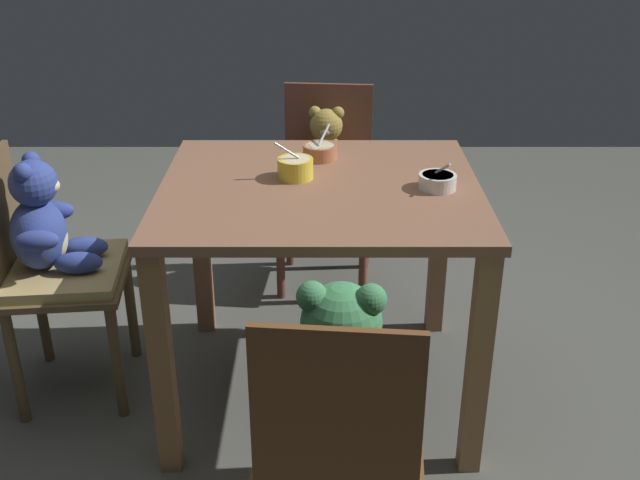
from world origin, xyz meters
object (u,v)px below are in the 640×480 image
Objects in this scene: teddy_chair_near_front at (340,402)px; teddy_chair_far_center at (326,167)px; porridge_bowl_terracotta_far_center at (320,151)px; porridge_bowl_white_near_right at (437,181)px; teddy_chair_near_left at (49,246)px; porridge_bowl_yellow_center at (295,168)px; dining_table at (320,223)px.

teddy_chair_near_front is 1.05× the size of teddy_chair_far_center.
porridge_bowl_terracotta_far_center is 0.44m from porridge_bowl_white_near_right.
teddy_chair_near_front is at bearing -47.60° from teddy_chair_near_left.
teddy_chair_near_front is 0.90m from porridge_bowl_yellow_center.
teddy_chair_near_left is (-0.91, 0.82, -0.02)m from teddy_chair_near_front.
porridge_bowl_terracotta_far_center is at bearing 9.02° from teddy_chair_near_left.
teddy_chair_near_left reaches higher than teddy_chair_far_center.
porridge_bowl_terracotta_far_center is at bearing 2.74° from teddy_chair_far_center.
dining_table is 0.38m from porridge_bowl_white_near_right.
porridge_bowl_white_near_right reaches higher than teddy_chair_near_left.
dining_table is at bearing 3.35° from teddy_chair_far_center.
porridge_bowl_yellow_center is (-0.10, -0.76, 0.28)m from teddy_chair_far_center.
teddy_chair_near_left is at bearing -176.58° from porridge_bowl_yellow_center.
porridge_bowl_yellow_center is at bearing 168.24° from porridge_bowl_white_near_right.
teddy_chair_far_center is 6.96× the size of porridge_bowl_yellow_center.
porridge_bowl_yellow_center reaches higher than teddy_chair_far_center.
teddy_chair_far_center is 7.13× the size of porridge_bowl_terracotta_far_center.
porridge_bowl_white_near_right is at bearing -5.43° from dining_table.
porridge_bowl_terracotta_far_center reaches higher than dining_table.
teddy_chair_near_left is 1.24m from porridge_bowl_white_near_right.
teddy_chair_near_front is 0.86m from porridge_bowl_white_near_right.
teddy_chair_near_front is 1.22m from teddy_chair_near_left.
dining_table is at bearing 8.44° from teddy_chair_near_front.
teddy_chair_near_front reaches higher than teddy_chair_near_left.
teddy_chair_near_left is at bearing 179.42° from dining_table.
teddy_chair_near_front is 7.35× the size of porridge_bowl_white_near_right.
teddy_chair_near_left is 7.02× the size of porridge_bowl_yellow_center.
teddy_chair_far_center is 0.64m from porridge_bowl_terracotta_far_center.
teddy_chair_near_front is at bearing -86.81° from dining_table.
teddy_chair_near_front is at bearing -111.59° from porridge_bowl_white_near_right.
porridge_bowl_terracotta_far_center is (0.08, 0.18, -0.01)m from porridge_bowl_yellow_center.
dining_table is 0.28m from porridge_bowl_terracotta_far_center.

